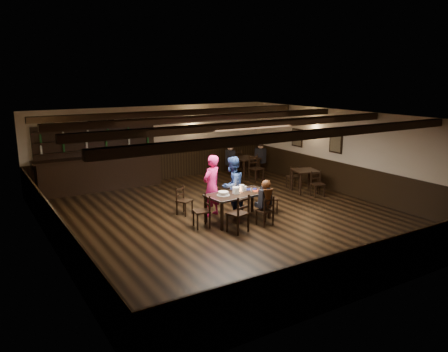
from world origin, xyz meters
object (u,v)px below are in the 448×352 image
chair_near_right (267,209)px  bar_counter (100,168)px  dining_table (238,196)px  woman_pink (212,186)px  cake (223,194)px  chair_near_left (240,211)px  man_blue (232,186)px

chair_near_right → bar_counter: bar_counter is taller
dining_table → woman_pink: size_ratio=1.04×
dining_table → cake: size_ratio=5.31×
chair_near_left → man_blue: (0.61, 1.33, 0.26)m
chair_near_right → cake: (-0.84, 0.75, 0.35)m
dining_table → chair_near_right: (0.39, -0.73, -0.23)m
chair_near_left → man_blue: man_blue is taller
dining_table → woman_pink: bearing=118.2°
dining_table → man_blue: size_ratio=1.08×
bar_counter → cake: bearing=-71.3°
dining_table → cake: cake is taller
woman_pink → bar_counter: size_ratio=0.40×
chair_near_left → chair_near_right: chair_near_left is taller
chair_near_right → woman_pink: 1.70m
dining_table → chair_near_left: 0.94m
man_blue → dining_table: bearing=53.0°
man_blue → bar_counter: bar_counter is taller
chair_near_right → cake: bearing=138.1°
chair_near_right → chair_near_left: bearing=-175.1°
dining_table → bar_counter: bar_counter is taller
cake → woman_pink: bearing=85.0°
chair_near_right → cake: cake is taller
man_blue → cake: man_blue is taller
man_blue → cake: (-0.60, -0.50, -0.01)m
cake → bar_counter: (-1.72, 5.08, -0.07)m
dining_table → man_blue: bearing=74.1°
dining_table → man_blue: man_blue is taller
bar_counter → woman_pink: bearing=-67.9°
chair_near_right → cake: 1.18m
woman_pink → cake: 0.71m
chair_near_right → bar_counter: bearing=113.7°
man_blue → bar_counter: 5.13m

